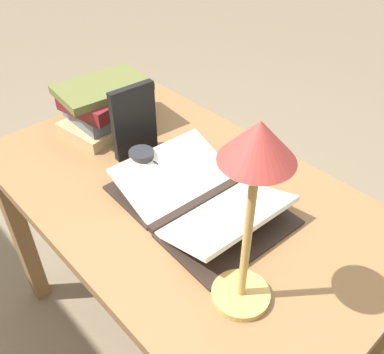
% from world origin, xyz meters
% --- Properties ---
extents(ground_plane, '(12.00, 12.00, 0.00)m').
position_xyz_m(ground_plane, '(0.00, 0.00, 0.00)').
color(ground_plane, '#70604C').
extents(reading_desk, '(1.25, 0.75, 0.77)m').
position_xyz_m(reading_desk, '(0.00, 0.00, 0.66)').
color(reading_desk, brown).
rests_on(reading_desk, ground_plane).
extents(open_book, '(0.48, 0.36, 0.08)m').
position_xyz_m(open_book, '(-0.08, 0.01, 0.79)').
color(open_book, black).
rests_on(open_book, reading_desk).
extents(book_stack_tall, '(0.25, 0.31, 0.16)m').
position_xyz_m(book_stack_tall, '(0.44, -0.04, 0.85)').
color(book_stack_tall, tan).
rests_on(book_stack_tall, reading_desk).
extents(book_standing_upright, '(0.03, 0.15, 0.23)m').
position_xyz_m(book_standing_upright, '(0.24, -0.02, 0.89)').
color(book_standing_upright, black).
rests_on(book_standing_upright, reading_desk).
extents(reading_lamp, '(0.14, 0.14, 0.46)m').
position_xyz_m(reading_lamp, '(-0.36, 0.14, 1.11)').
color(reading_lamp, tan).
rests_on(reading_lamp, reading_desk).
extents(coffee_mug, '(0.10, 0.07, 0.09)m').
position_xyz_m(coffee_mug, '(0.13, 0.04, 0.82)').
color(coffee_mug, '#28282D').
rests_on(coffee_mug, reading_desk).
extents(pencil, '(0.08, 0.13, 0.01)m').
position_xyz_m(pencil, '(-0.13, -0.21, 0.77)').
color(pencil, gold).
rests_on(pencil, reading_desk).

